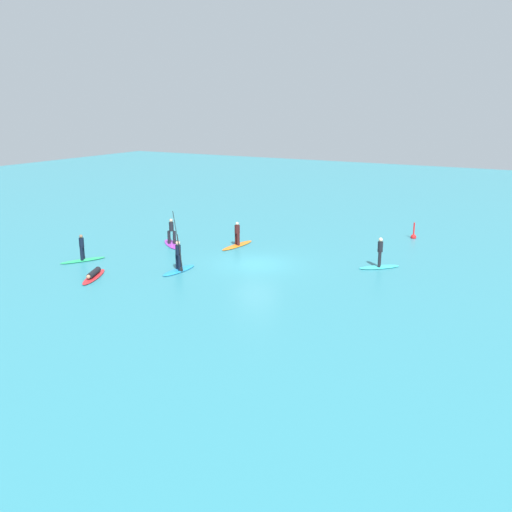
# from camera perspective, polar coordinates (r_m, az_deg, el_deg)

# --- Properties ---
(ground_plane) EXTENTS (120.00, 120.00, 0.00)m
(ground_plane) POSITION_cam_1_polar(r_m,az_deg,el_deg) (33.95, 0.00, -0.81)
(ground_plane) COLOR teal
(ground_plane) RESTS_ON ground
(surfer_on_blue_board) EXTENTS (0.86, 2.71, 2.22)m
(surfer_on_blue_board) POSITION_cam_1_polar(r_m,az_deg,el_deg) (32.75, -7.75, -0.73)
(surfer_on_blue_board) COLOR #1E8CD1
(surfer_on_blue_board) RESTS_ON ground_plane
(surfer_on_purple_board) EXTENTS (2.80, 2.50, 2.36)m
(surfer_on_purple_board) POSITION_cam_1_polar(r_m,az_deg,el_deg) (38.88, -8.41, 1.72)
(surfer_on_purple_board) COLOR purple
(surfer_on_purple_board) RESTS_ON ground_plane
(surfer_on_orange_board) EXTENTS (0.91, 3.30, 1.64)m
(surfer_on_orange_board) POSITION_cam_1_polar(r_m,az_deg,el_deg) (38.14, -1.88, 1.56)
(surfer_on_orange_board) COLOR orange
(surfer_on_orange_board) RESTS_ON ground_plane
(surfer_on_red_board) EXTENTS (1.80, 2.95, 0.42)m
(surfer_on_red_board) POSITION_cam_1_polar(r_m,az_deg,el_deg) (32.56, -15.93, -1.85)
(surfer_on_red_board) COLOR red
(surfer_on_red_board) RESTS_ON ground_plane
(surfer_on_green_board) EXTENTS (1.78, 2.69, 1.65)m
(surfer_on_green_board) POSITION_cam_1_polar(r_m,az_deg,el_deg) (36.07, -16.96, 0.10)
(surfer_on_green_board) COLOR #23B266
(surfer_on_green_board) RESTS_ON ground_plane
(surfer_on_teal_board) EXTENTS (2.32, 2.25, 1.80)m
(surfer_on_teal_board) POSITION_cam_1_polar(r_m,az_deg,el_deg) (33.86, 12.25, -0.45)
(surfer_on_teal_board) COLOR #33C6CC
(surfer_on_teal_board) RESTS_ON ground_plane
(marker_buoy) EXTENTS (0.39, 0.39, 1.24)m
(marker_buoy) POSITION_cam_1_polar(r_m,az_deg,el_deg) (41.86, 15.47, 1.95)
(marker_buoy) COLOR red
(marker_buoy) RESTS_ON ground_plane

